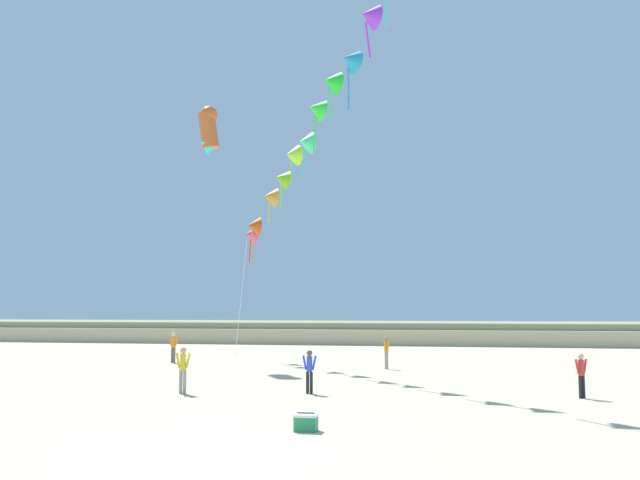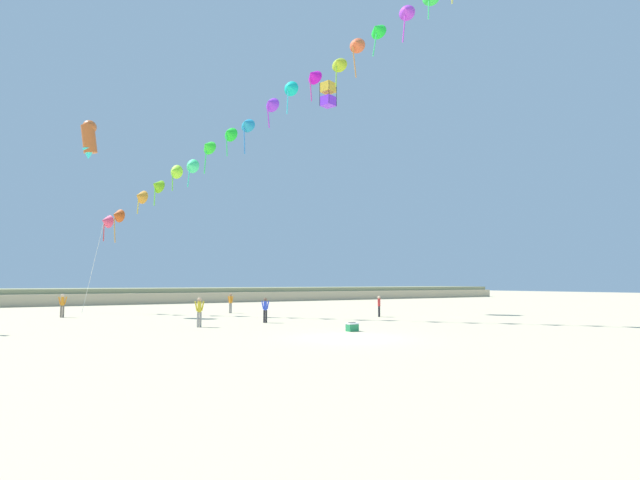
% 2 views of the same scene
% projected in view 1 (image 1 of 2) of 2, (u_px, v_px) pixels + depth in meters
% --- Properties ---
extents(ground_plane, '(240.00, 240.00, 0.00)m').
position_uv_depth(ground_plane, '(198.00, 449.00, 14.84)').
color(ground_plane, beige).
extents(dune_ridge, '(120.00, 12.77, 1.81)m').
position_uv_depth(dune_ridge, '(387.00, 332.00, 61.47)').
color(dune_ridge, '#BFAE8B').
rests_on(dune_ridge, ground).
extents(person_near_left, '(0.36, 0.52, 1.61)m').
position_uv_depth(person_near_left, '(386.00, 350.00, 34.30)').
color(person_near_left, gray).
rests_on(person_near_left, ground).
extents(person_mid_center, '(0.49, 0.36, 1.53)m').
position_uv_depth(person_mid_center, '(581.00, 372.00, 23.20)').
color(person_mid_center, black).
rests_on(person_mid_center, ground).
extents(person_far_left, '(0.60, 0.23, 1.70)m').
position_uv_depth(person_far_left, '(173.00, 345.00, 38.18)').
color(person_far_left, '#726656').
rests_on(person_far_left, ground).
extents(person_far_right, '(0.54, 0.21, 1.56)m').
position_uv_depth(person_far_right, '(309.00, 368.00, 24.49)').
color(person_far_right, black).
rests_on(person_far_right, ground).
extents(person_far_center, '(0.58, 0.23, 1.66)m').
position_uv_depth(person_far_center, '(183.00, 367.00, 24.50)').
color(person_far_center, gray).
rests_on(person_far_center, ground).
extents(kite_banner_string, '(19.86, 27.02, 24.04)m').
position_uv_depth(kite_banner_string, '(370.00, 21.00, 29.14)').
color(kite_banner_string, '#F1466C').
extents(large_kite_low_lead, '(1.56, 1.37, 3.06)m').
position_uv_depth(large_kite_low_lead, '(209.00, 129.00, 40.32)').
color(large_kite_low_lead, '#CF6129').
extents(beach_cooler, '(0.58, 0.41, 0.46)m').
position_uv_depth(beach_cooler, '(306.00, 423.00, 17.00)').
color(beach_cooler, '#23844C').
rests_on(beach_cooler, ground).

